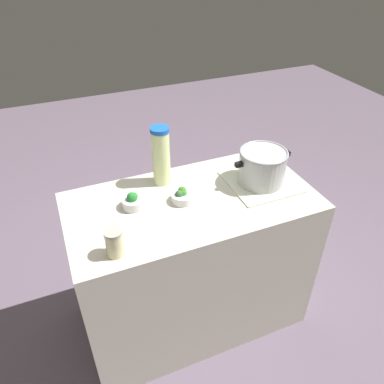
# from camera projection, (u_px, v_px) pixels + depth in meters

# --- Properties ---
(ground_plane) EXTENTS (8.00, 8.00, 0.00)m
(ground_plane) POSITION_uv_depth(u_px,v_px,m) (192.00, 312.00, 2.40)
(ground_plane) COLOR slate
(counter_slab) EXTENTS (1.26, 0.65, 0.91)m
(counter_slab) POSITION_uv_depth(u_px,v_px,m) (192.00, 263.00, 2.14)
(counter_slab) COLOR beige
(counter_slab) RESTS_ON ground_plane
(dish_cloth) EXTENTS (0.34, 0.35, 0.01)m
(dish_cloth) POSITION_uv_depth(u_px,v_px,m) (260.00, 182.00, 2.00)
(dish_cloth) COLOR beige
(dish_cloth) RESTS_ON counter_slab
(cooking_pot) EXTENTS (0.32, 0.25, 0.18)m
(cooking_pot) POSITION_uv_depth(u_px,v_px,m) (262.00, 166.00, 1.94)
(cooking_pot) COLOR #B7B7BC
(cooking_pot) RESTS_ON dish_cloth
(lemonade_pitcher) EXTENTS (0.10, 0.10, 0.32)m
(lemonade_pitcher) POSITION_uv_depth(u_px,v_px,m) (161.00, 156.00, 1.91)
(lemonade_pitcher) COLOR #E2EFA3
(lemonade_pitcher) RESTS_ON counter_slab
(mason_jar) EXTENTS (0.08, 0.08, 0.13)m
(mason_jar) POSITION_uv_depth(u_px,v_px,m) (114.00, 243.00, 1.53)
(mason_jar) COLOR beige
(mason_jar) RESTS_ON counter_slab
(broccoli_bowl_front) EXTENTS (0.11, 0.11, 0.09)m
(broccoli_bowl_front) POSITION_uv_depth(u_px,v_px,m) (133.00, 201.00, 1.81)
(broccoli_bowl_front) COLOR silver
(broccoli_bowl_front) RESTS_ON counter_slab
(broccoli_bowl_center) EXTENTS (0.11, 0.11, 0.08)m
(broccoli_bowl_center) POSITION_uv_depth(u_px,v_px,m) (182.00, 196.00, 1.85)
(broccoli_bowl_center) COLOR silver
(broccoli_bowl_center) RESTS_ON counter_slab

